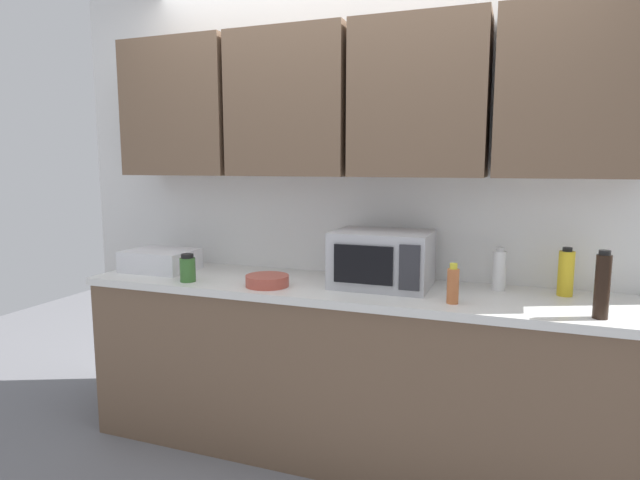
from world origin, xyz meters
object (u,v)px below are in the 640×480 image
at_px(bottle_white_jar, 499,270).
at_px(bottle_green_oil, 188,268).
at_px(dish_rack, 161,260).
at_px(bottle_spice_jar, 453,285).
at_px(bottle_soy_dark, 602,286).
at_px(bowl_ceramic_small, 267,281).
at_px(bottle_yellow_mustard, 566,273).
at_px(microwave, 382,259).

bearing_deg(bottle_white_jar, bottle_green_oil, -166.62).
height_order(bottle_green_oil, bottle_white_jar, bottle_white_jar).
xyz_separation_m(dish_rack, bottle_spice_jar, (1.67, -0.17, 0.02)).
relative_size(bottle_soy_dark, bowl_ceramic_small, 1.26).
distance_m(dish_rack, bottle_spice_jar, 1.68).
xyz_separation_m(bottle_soy_dark, bottle_spice_jar, (-0.58, 0.03, -0.05)).
relative_size(bottle_yellow_mustard, bowl_ceramic_small, 1.04).
xyz_separation_m(dish_rack, bottle_yellow_mustard, (2.15, 0.16, 0.05)).
relative_size(microwave, bottle_soy_dark, 1.74).
bearing_deg(dish_rack, bottle_white_jar, 5.22).
xyz_separation_m(bottle_soy_dark, bowl_ceramic_small, (-1.50, 0.05, -0.11)).
height_order(microwave, bottle_soy_dark, microwave).
distance_m(bottle_green_oil, bottle_spice_jar, 1.36).
relative_size(dish_rack, bottle_green_oil, 2.59).
height_order(dish_rack, bottle_spice_jar, bottle_spice_jar).
distance_m(bottle_spice_jar, bowl_ceramic_small, 0.92).
xyz_separation_m(bottle_yellow_mustard, bottle_soy_dark, (0.10, -0.36, 0.03)).
distance_m(bottle_green_oil, bottle_soy_dark, 1.94).
relative_size(microwave, dish_rack, 1.26).
relative_size(bottle_white_jar, bottle_spice_jar, 1.17).
height_order(dish_rack, bottle_white_jar, bottle_white_jar).
relative_size(bottle_green_oil, bottle_yellow_mustard, 0.64).
distance_m(dish_rack, bottle_yellow_mustard, 2.16).
relative_size(bottle_soy_dark, bottle_spice_jar, 1.53).
height_order(microwave, bottle_yellow_mustard, microwave).
height_order(bottle_green_oil, bottle_spice_jar, bottle_spice_jar).
relative_size(bottle_spice_jar, bowl_ceramic_small, 0.82).
distance_m(microwave, bottle_green_oil, 1.02).
distance_m(microwave, bottle_yellow_mustard, 0.86).
bearing_deg(bottle_spice_jar, dish_rack, 174.36).
xyz_separation_m(microwave, dish_rack, (-1.30, -0.05, -0.08)).
relative_size(bottle_green_oil, bowl_ceramic_small, 0.67).
relative_size(dish_rack, bottle_white_jar, 1.79).
xyz_separation_m(bottle_spice_jar, bowl_ceramic_small, (-0.92, 0.02, -0.06)).
distance_m(bottle_yellow_mustard, bowl_ceramic_small, 1.43).
bearing_deg(bottle_yellow_mustard, bowl_ceramic_small, -167.52).
xyz_separation_m(bottle_green_oil, bottle_soy_dark, (1.94, -0.00, 0.06)).
bearing_deg(dish_rack, bottle_soy_dark, -5.00).
height_order(bottle_yellow_mustard, bottle_spice_jar, bottle_yellow_mustard).
bearing_deg(bottle_soy_dark, bottle_green_oil, 179.98).
bearing_deg(bottle_spice_jar, bottle_green_oil, -178.70).
xyz_separation_m(bottle_white_jar, bottle_soy_dark, (0.40, -0.37, 0.03)).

